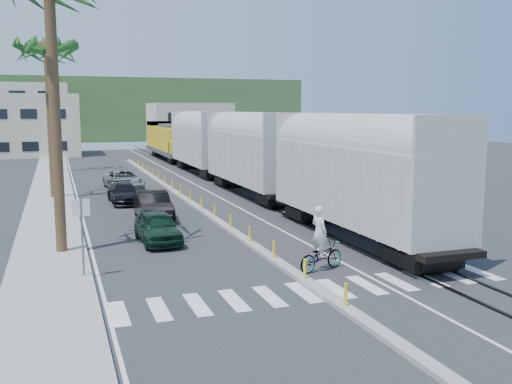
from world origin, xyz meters
TOP-DOWN VIEW (x-y plane):
  - ground at (0.00, 0.00)m, footprint 140.00×140.00m
  - sidewalk at (-8.50, 25.00)m, footprint 3.00×90.00m
  - rails at (5.00, 28.00)m, footprint 1.56×100.00m
  - median at (0.00, 19.96)m, footprint 0.45×60.00m
  - crosswalk at (0.00, -2.00)m, footprint 14.00×2.20m
  - lane_markings at (-2.15, 25.00)m, footprint 9.42×90.00m
  - freight_train at (5.00, 24.95)m, footprint 3.00×60.94m
  - palm_trees at (-8.10, 22.70)m, footprint 3.50×37.20m
  - street_sign at (-7.30, 2.00)m, footprint 0.60×0.08m
  - buildings at (-6.41, 71.66)m, footprint 38.00×27.00m
  - hillside at (0.00, 100.00)m, footprint 80.00×20.00m
  - car_lead at (-3.83, 6.85)m, footprint 1.98×4.32m
  - car_second at (-3.13, 12.47)m, footprint 1.66×4.74m
  - car_third at (-4.00, 18.59)m, footprint 2.01×4.53m
  - car_rear at (-3.28, 25.29)m, footprint 3.32×5.68m
  - cyclist at (1.18, 0.19)m, footprint 2.02×2.55m

SIDE VIEW (x-z plane):
  - ground at x=0.00m, z-range 0.00..0.00m
  - lane_markings at x=-2.15m, z-range 0.00..0.01m
  - crosswalk at x=0.00m, z-range 0.00..0.01m
  - rails at x=5.00m, z-range 0.00..0.06m
  - sidewalk at x=-8.50m, z-range 0.00..0.15m
  - median at x=0.00m, z-range -0.34..0.51m
  - car_third at x=-4.00m, z-range 0.00..1.29m
  - car_lead at x=-3.83m, z-range 0.00..1.44m
  - car_rear at x=-3.28m, z-range 0.00..1.46m
  - cyclist at x=1.18m, z-range -0.46..2.02m
  - car_second at x=-3.13m, z-range 0.00..1.56m
  - street_sign at x=-7.30m, z-range 0.47..3.47m
  - freight_train at x=5.00m, z-range -0.02..5.83m
  - buildings at x=-6.41m, z-range -0.64..9.36m
  - hillside at x=0.00m, z-range 0.00..12.00m
  - palm_trees at x=-8.10m, z-range 3.93..17.68m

